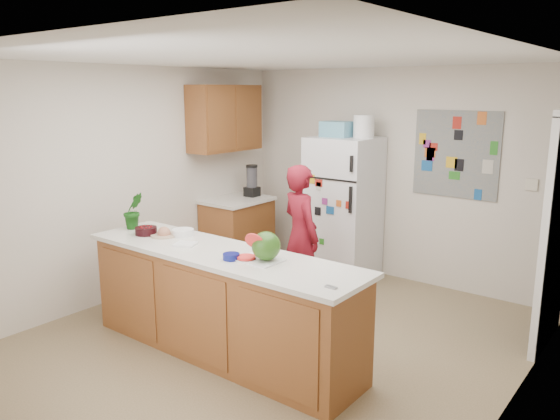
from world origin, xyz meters
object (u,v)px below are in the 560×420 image
Objects in this scene: refrigerator at (343,208)px; person at (301,236)px; watermelon at (266,246)px; cherry_bowl at (146,231)px.

person is at bearing -83.39° from refrigerator.
refrigerator is 7.41× the size of watermelon.
refrigerator is at bearing -59.41° from person.
person is 1.48m from watermelon.
watermelon reaches higher than cherry_bowl.
cherry_bowl is (-0.80, -1.37, 0.21)m from person.
person is 1.60m from cherry_bowl.
cherry_bowl is (-0.68, -2.41, 0.11)m from refrigerator.
person reaches higher than cherry_bowl.
cherry_bowl is (-1.41, -0.05, -0.09)m from watermelon.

